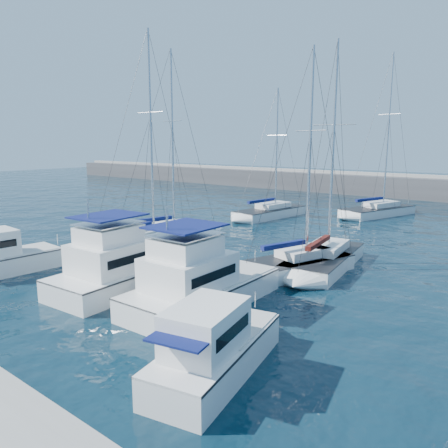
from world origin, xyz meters
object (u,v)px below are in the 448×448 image
Objects in this scene: sailboat_mid_c at (298,264)px; sailboat_mid_b at (146,242)px; motor_yacht_stbd_outer at (213,351)px; sailboat_mid_a at (167,234)px; sailboat_back_a at (270,212)px; motor_yacht_port_inner at (123,268)px; motor_yacht_stbd_inner at (198,285)px; sailboat_back_b at (378,211)px; sailboat_mid_d at (324,260)px.

sailboat_mid_b is at bearing -153.21° from sailboat_mid_c.
sailboat_mid_a reaches higher than motor_yacht_stbd_outer.
sailboat_mid_a is at bearing 104.64° from sailboat_mid_b.
sailboat_back_a reaches higher than motor_yacht_stbd_outer.
motor_yacht_stbd_inner is at bearing 0.95° from motor_yacht_port_inner.
sailboat_mid_b reaches higher than sailboat_mid_c.
sailboat_back_b is (2.73, 33.47, -0.59)m from motor_yacht_port_inner.
motor_yacht_stbd_outer is at bearing -60.86° from sailboat_back_b.
motor_yacht_stbd_inner is 27.29m from sailboat_back_a.
sailboat_mid_b is at bearing -82.03° from sailboat_back_a.
sailboat_mid_c is at bearing -118.48° from sailboat_mid_d.
motor_yacht_stbd_inner is 15.26m from sailboat_mid_a.
motor_yacht_port_inner is at bearing 145.45° from motor_yacht_stbd_outer.
sailboat_mid_b is (0.80, -2.97, 0.00)m from sailboat_mid_a.
sailboat_mid_b is 18.27m from sailboat_back_a.
motor_yacht_stbd_inner is 6.64m from motor_yacht_stbd_outer.
sailboat_back_a is at bearing 100.31° from motor_yacht_port_inner.
sailboat_mid_a is 1.07× the size of sailboat_mid_d.
motor_yacht_stbd_inner is 12.91m from sailboat_mid_b.
sailboat_back_b reaches higher than motor_yacht_port_inner.
motor_yacht_stbd_inner is 1.28× the size of motor_yacht_stbd_outer.
sailboat_back_a is (-13.30, 14.36, -0.01)m from sailboat_mid_d.
sailboat_mid_c is at bearing -45.82° from sailboat_back_a.
motor_yacht_port_inner reaches higher than motor_yacht_stbd_outer.
motor_yacht_port_inner is 0.64× the size of sailboat_mid_d.
sailboat_mid_b is at bearing 133.18° from motor_yacht_stbd_outer.
motor_yacht_stbd_outer is (4.80, -4.58, -0.19)m from motor_yacht_stbd_inner.
sailboat_mid_d is at bearing 78.53° from motor_yacht_stbd_inner.
sailboat_mid_a is 3.08m from sailboat_mid_b.
motor_yacht_stbd_inner is at bearing -108.33° from sailboat_mid_d.
motor_yacht_port_inner is 33.59m from sailboat_back_b.
sailboat_mid_d is at bearing -40.19° from sailboat_back_a.
sailboat_mid_a reaches higher than sailboat_back_a.
motor_yacht_stbd_outer is at bearing -28.13° from sailboat_mid_a.
sailboat_mid_b reaches higher than sailboat_mid_a.
motor_yacht_stbd_inner is 33.16m from sailboat_back_b.
sailboat_mid_a reaches higher than sailboat_mid_c.
sailboat_back_b reaches higher than sailboat_mid_b.
motor_yacht_port_inner is 0.60× the size of sailboat_mid_a.
motor_yacht_stbd_inner is (5.26, 0.41, -0.00)m from motor_yacht_port_inner.
sailboat_back_a is at bearing 145.73° from sailboat_mid_c.
sailboat_mid_c is at bearing 94.19° from motor_yacht_stbd_outer.
sailboat_mid_b reaches higher than sailboat_back_a.
sailboat_mid_c is (12.20, 1.77, -0.01)m from sailboat_mid_b.
sailboat_back_b is (-3.59, 24.79, 0.02)m from sailboat_mid_c.
sailboat_mid_d is (0.79, 2.14, -0.01)m from sailboat_mid_c.
sailboat_mid_c is 20.71m from sailboat_back_a.
sailboat_back_a is 0.79× the size of sailboat_back_b.
sailboat_mid_d reaches higher than sailboat_back_a.
sailboat_mid_d is (13.79, 0.93, -0.02)m from sailboat_mid_a.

